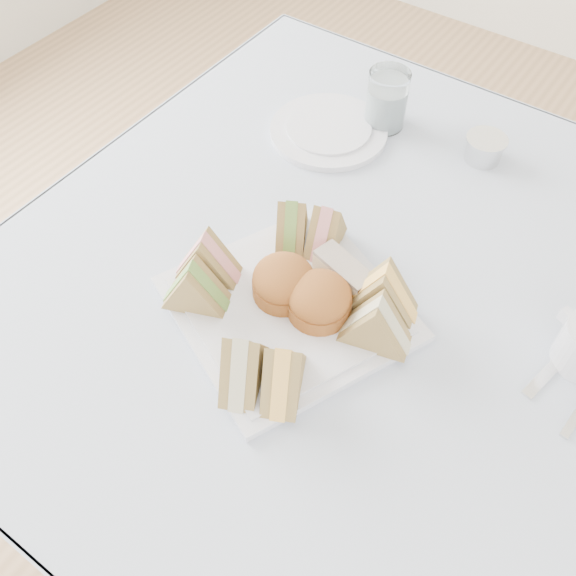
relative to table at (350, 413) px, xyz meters
The scene contains 19 objects.
floor 0.37m from the table, ahead, with size 4.00×4.00×0.00m, color #9E7751.
table is the anchor object (origin of this frame).
tablecloth 0.37m from the table, ahead, with size 1.02×1.02×0.01m, color #9BAAC2.
serving_plate 0.40m from the table, 124.59° to the right, with size 0.27×0.27×0.01m, color silver.
sandwich_fl_a 0.48m from the table, 147.52° to the right, with size 0.09×0.04×0.08m, color #91734B, non-canonical shape.
sandwich_fl_b 0.49m from the table, 135.87° to the right, with size 0.09×0.04×0.08m, color #91734B, non-canonical shape.
sandwich_fr_a 0.47m from the table, 91.28° to the right, with size 0.09×0.04×0.08m, color #91734B, non-canonical shape.
sandwich_fr_b 0.48m from the table, 102.90° to the right, with size 0.09×0.04×0.08m, color #91734B, non-canonical shape.
sandwich_bl_a 0.45m from the table, behind, with size 0.08×0.04×0.07m, color #91734B, non-canonical shape.
sandwich_bl_b 0.43m from the table, 168.45° to the left, with size 0.08×0.04×0.07m, color #91734B, non-canonical shape.
sandwich_br_a 0.44m from the table, 58.81° to the right, with size 0.09×0.04×0.08m, color #91734B, non-canonical shape.
sandwich_br_b 0.43m from the table, 48.29° to the right, with size 0.09×0.04×0.08m, color #91734B, non-canonical shape.
scone_left 0.43m from the table, 134.05° to the right, with size 0.08×0.08×0.06m, color brown.
scone_right 0.43m from the table, 109.61° to the right, with size 0.08×0.08×0.06m, color brown.
pastry_slice 0.41m from the table, 139.28° to the right, with size 0.09×0.03×0.04m, color beige.
side_plate 0.51m from the table, 133.17° to the left, with size 0.20×0.20×0.01m, color silver.
water_glass 0.56m from the table, 117.34° to the left, with size 0.07×0.07×0.10m, color white.
tea_strainer 0.52m from the table, 88.03° to the left, with size 0.07×0.07×0.04m, color silver.
knife 0.46m from the table, 11.26° to the left, with size 0.01×0.19×0.00m, color silver.
Camera 1 is at (0.22, -0.51, 1.44)m, focal length 40.00 mm.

